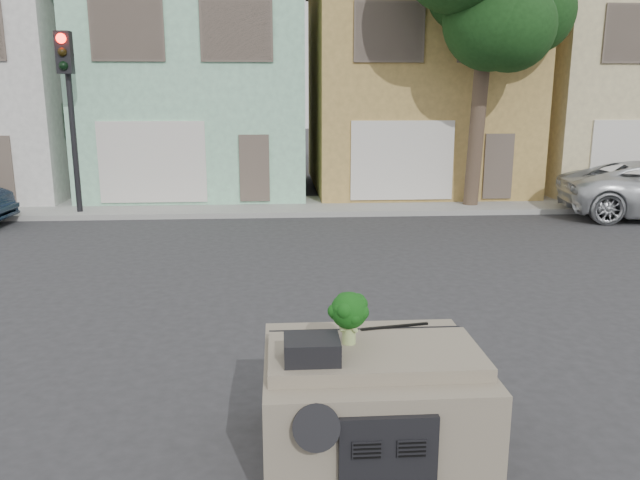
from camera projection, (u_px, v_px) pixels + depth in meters
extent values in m
plane|color=#303033|center=(339.00, 336.00, 8.93)|extent=(120.00, 120.00, 0.00)
cube|color=gray|center=(306.00, 206.00, 19.12)|extent=(40.00, 3.00, 0.15)
cube|color=#93D2AC|center=(201.00, 84.00, 21.95)|extent=(7.20, 8.20, 7.55)
cube|color=#AE8C49|center=(411.00, 85.00, 22.45)|extent=(7.20, 8.20, 7.55)
cube|color=#C7B786|center=(612.00, 85.00, 22.95)|extent=(7.20, 8.20, 7.55)
cube|color=black|center=(71.00, 126.00, 17.16)|extent=(0.40, 0.40, 5.10)
cube|color=#143512|center=(480.00, 64.00, 17.84)|extent=(4.40, 4.00, 8.50)
cube|color=#796F5C|center=(371.00, 398.00, 5.89)|extent=(2.00, 1.80, 1.12)
cube|color=black|center=(312.00, 350.00, 5.36)|extent=(0.48, 0.38, 0.20)
cube|color=black|center=(395.00, 326.00, 6.15)|extent=(0.69, 0.15, 0.02)
cube|color=#0D390D|center=(349.00, 318.00, 5.70)|extent=(0.43, 0.43, 0.50)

